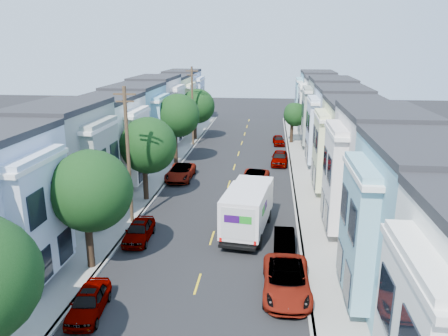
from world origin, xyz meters
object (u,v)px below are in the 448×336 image
tree_d (177,116)px  parked_left_b (89,302)px  parked_left_c (139,231)px  parked_right_d (279,140)px  parked_right_b (284,242)px  tree_far_r (295,115)px  parked_right_a (286,281)px  tree_e (197,106)px  tree_c (147,146)px  lead_sedan (254,179)px  parked_right_c (280,158)px  utility_pole_near (128,156)px  tree_b (90,191)px  utility_pole_far (192,106)px  parked_left_d (181,172)px  fedex_truck (248,208)px

tree_d → parked_left_b: tree_d is taller
parked_left_c → parked_right_d: size_ratio=1.12×
parked_right_b → tree_far_r: bearing=86.9°
parked_right_d → parked_right_a: bearing=-94.3°
parked_right_b → parked_right_d: size_ratio=1.00×
tree_d → tree_e: size_ratio=1.11×
tree_c → tree_d: 11.94m
tree_e → tree_far_r: size_ratio=1.29×
tree_d → lead_sedan: 12.16m
tree_e → parked_right_c: tree_e is taller
parked_right_a → parked_right_d: (0.00, 35.88, -0.14)m
tree_far_r → parked_left_c: (-11.79, -31.34, -3.16)m
tree_far_r → utility_pole_near: utility_pole_near is taller
tree_b → utility_pole_far: bearing=90.0°
parked_left_b → parked_left_d: 22.38m
lead_sedan → tree_b: bearing=-109.7°
tree_b → tree_far_r: tree_b is taller
tree_c → parked_right_d: 25.59m
tree_far_r → fedex_truck: bearing=-98.8°
fedex_truck → tree_d: bearing=123.6°
tree_b → parked_left_c: size_ratio=1.71×
tree_e → utility_pole_far: size_ratio=0.70×
tree_b → lead_sedan: (8.66, 16.54, -4.18)m
parked_right_c → parked_right_d: (0.00, 9.81, -0.14)m
lead_sedan → parked_left_c: lead_sedan is taller
parked_right_a → parked_right_d: parked_right_a is taller
parked_left_d → parked_right_b: bearing=-56.2°
tree_c → parked_right_c: size_ratio=1.56×
parked_left_b → parked_left_c: size_ratio=0.95×
parked_right_c → parked_left_c: bearing=-111.7°
utility_pole_far → parked_right_b: 31.79m
tree_c → parked_right_c: 17.50m
parked_left_b → parked_right_b: parked_left_b is taller
utility_pole_far → parked_left_d: utility_pole_far is taller
parked_right_c → parked_right_b: bearing=-86.1°
utility_pole_near → utility_pole_far: same height
tree_e → utility_pole_far: 3.45m
tree_far_r → parked_left_d: tree_far_r is taller
tree_c → lead_sedan: size_ratio=1.37×
tree_d → parked_right_b: size_ratio=2.06×
utility_pole_near → parked_right_b: utility_pole_near is taller
fedex_truck → parked_right_d: (2.53, 28.21, -1.27)m
fedex_truck → parked_right_d: fedex_truck is taller
tree_b → parked_right_a: tree_b is taller
fedex_truck → parked_right_b: (2.53, -2.66, -1.25)m
parked_left_c → parked_right_c: parked_right_c is taller
fedex_truck → parked_left_b: bearing=-117.2°
tree_far_r → parked_right_c: size_ratio=1.18×
tree_far_r → parked_right_d: 3.94m
parked_left_c → parked_right_d: bearing=69.5°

